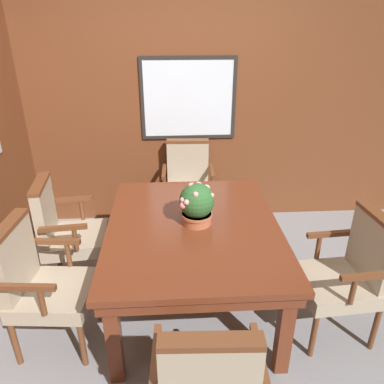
% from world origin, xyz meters
% --- Properties ---
extents(ground_plane, '(14.00, 14.00, 0.00)m').
position_xyz_m(ground_plane, '(0.00, 0.00, 0.00)').
color(ground_plane, gray).
extents(wall_back, '(7.20, 0.08, 2.45)m').
position_xyz_m(wall_back, '(0.00, 1.72, 1.23)').
color(wall_back, brown).
rests_on(wall_back, ground_plane).
extents(dining_table, '(1.28, 1.60, 0.72)m').
position_xyz_m(dining_table, '(0.07, 0.24, 0.63)').
color(dining_table, maroon).
rests_on(dining_table, ground_plane).
extents(chair_left_near, '(0.55, 0.56, 0.96)m').
position_xyz_m(chair_left_near, '(-0.98, -0.10, 0.52)').
color(chair_left_near, brown).
rests_on(chair_left_near, ground_plane).
extents(chair_right_near, '(0.54, 0.56, 0.96)m').
position_xyz_m(chair_right_near, '(1.13, -0.13, 0.52)').
color(chair_right_near, brown).
rests_on(chair_right_near, ground_plane).
extents(chair_head_far, '(0.54, 0.53, 0.96)m').
position_xyz_m(chair_head_far, '(0.09, 1.43, 0.52)').
color(chair_head_far, brown).
rests_on(chair_head_far, ground_plane).
extents(chair_left_far, '(0.55, 0.56, 0.96)m').
position_xyz_m(chair_left_far, '(-0.98, 0.57, 0.52)').
color(chair_left_far, brown).
rests_on(chair_left_far, ground_plane).
extents(chair_head_near, '(0.55, 0.53, 0.96)m').
position_xyz_m(chair_head_near, '(0.06, -0.94, 0.52)').
color(chair_head_near, brown).
rests_on(chair_head_near, ground_plane).
extents(potted_plant, '(0.26, 0.26, 0.32)m').
position_xyz_m(potted_plant, '(0.10, 0.27, 0.88)').
color(potted_plant, '#B2603D').
rests_on(potted_plant, dining_table).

